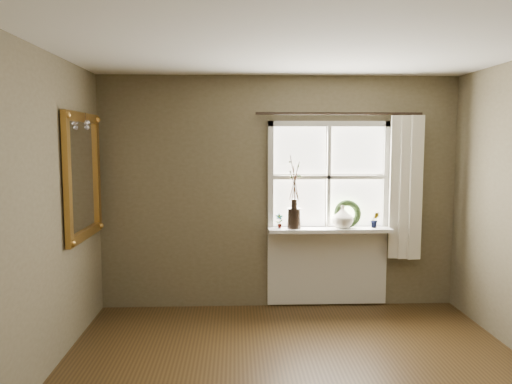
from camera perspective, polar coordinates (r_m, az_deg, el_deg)
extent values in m
plane|color=silver|center=(3.42, 6.27, 17.98)|extent=(4.50, 4.50, 0.00)
cube|color=brown|center=(5.65, 2.63, -0.05)|extent=(4.00, 0.10, 2.60)
cube|color=silver|center=(5.71, 8.21, -4.21)|extent=(1.36, 0.06, 0.06)
cube|color=silver|center=(5.62, 8.38, 7.72)|extent=(1.36, 0.06, 0.06)
cube|color=silver|center=(5.55, 1.68, 1.71)|extent=(0.06, 0.06, 1.24)
cube|color=silver|center=(5.79, 14.63, 1.69)|extent=(0.06, 0.06, 1.24)
cube|color=silver|center=(5.63, 8.30, 1.71)|extent=(1.24, 0.05, 0.04)
cube|color=silver|center=(5.63, 8.30, 1.71)|extent=(0.04, 0.05, 1.12)
cube|color=white|center=(5.59, 5.01, 4.75)|extent=(0.59, 0.01, 0.53)
cube|color=white|center=(5.71, 11.51, 4.67)|extent=(0.59, 0.01, 0.53)
cube|color=white|center=(5.64, 4.96, -1.26)|extent=(0.59, 0.01, 0.53)
cube|color=white|center=(5.76, 11.39, -1.21)|extent=(0.59, 0.01, 0.53)
cube|color=silver|center=(5.61, 8.40, -4.28)|extent=(1.36, 0.26, 0.04)
cube|color=silver|center=(5.81, 8.13, -8.37)|extent=(1.36, 0.04, 0.88)
cylinder|color=black|center=(5.53, 4.38, -3.00)|extent=(0.19, 0.19, 0.22)
imported|color=silver|center=(5.61, 9.86, -2.80)|extent=(0.29, 0.29, 0.25)
torus|color=#2A411D|center=(5.67, 10.42, -2.79)|extent=(0.33, 0.17, 0.32)
imported|color=#2A411D|center=(5.51, 2.68, -3.33)|extent=(0.09, 0.07, 0.16)
imported|color=#2A411D|center=(5.71, 13.44, -3.10)|extent=(0.10, 0.09, 0.18)
cube|color=beige|center=(5.77, 16.67, 0.48)|extent=(0.36, 0.12, 1.59)
cylinder|color=black|center=(5.60, 9.52, 8.84)|extent=(1.84, 0.03, 0.03)
cube|color=white|center=(5.10, -19.23, 1.71)|extent=(0.02, 0.84, 1.04)
cube|color=#A87831|center=(5.09, -19.34, 8.05)|extent=(0.05, 1.02, 0.09)
cube|color=#A87831|center=(5.16, -18.91, -4.54)|extent=(0.05, 1.02, 0.09)
cube|color=#A87831|center=(4.65, -20.77, 1.29)|extent=(0.05, 0.09, 1.04)
cube|color=#A87831|center=(5.54, -17.74, 2.06)|extent=(0.05, 0.09, 1.04)
sphere|color=silver|center=(5.04, -18.87, 7.45)|extent=(0.04, 0.04, 0.04)
sphere|color=silver|center=(5.07, -18.76, 6.99)|extent=(0.04, 0.04, 0.04)
sphere|color=silver|center=(5.10, -18.68, 7.55)|extent=(0.04, 0.04, 0.04)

